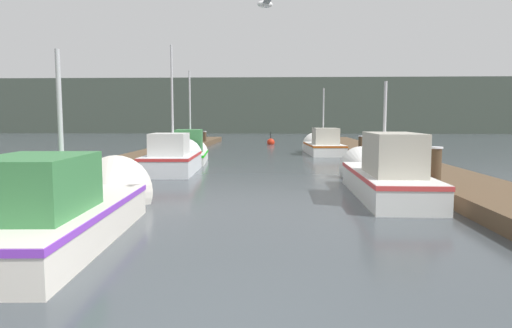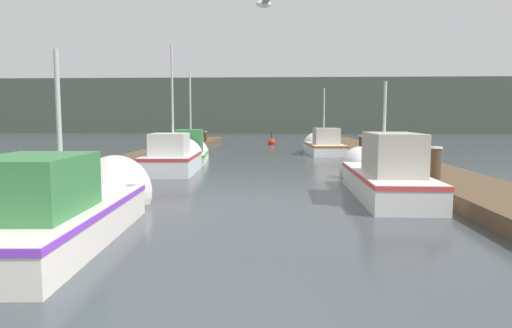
% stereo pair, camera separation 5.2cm
% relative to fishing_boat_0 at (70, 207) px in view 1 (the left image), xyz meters
% --- Properties ---
extents(dock_left, '(2.23, 40.00, 0.36)m').
position_rel_fishing_boat_0_xyz_m(dock_left, '(-2.35, 12.23, -0.29)').
color(dock_left, brown).
rests_on(dock_left, ground_plane).
extents(dock_right, '(2.23, 40.00, 0.36)m').
position_rel_fishing_boat_0_xyz_m(dock_right, '(8.53, 12.23, -0.29)').
color(dock_right, brown).
rests_on(dock_right, ground_plane).
extents(distant_shore_ridge, '(120.00, 16.00, 7.15)m').
position_rel_fishing_boat_0_xyz_m(distant_shore_ridge, '(3.09, 58.96, 3.10)').
color(distant_shore_ridge, '#424C42').
rests_on(distant_shore_ridge, ground_plane).
extents(fishing_boat_0, '(2.07, 5.80, 3.66)m').
position_rel_fishing_boat_0_xyz_m(fishing_boat_0, '(0.00, 0.00, 0.00)').
color(fishing_boat_0, silver).
rests_on(fishing_boat_0, ground_plane).
extents(fishing_boat_1, '(1.63, 6.33, 3.36)m').
position_rel_fishing_boat_0_xyz_m(fishing_boat_1, '(6.39, 4.74, 0.05)').
color(fishing_boat_1, silver).
rests_on(fishing_boat_1, ground_plane).
extents(fishing_boat_2, '(1.92, 4.57, 5.13)m').
position_rel_fishing_boat_0_xyz_m(fishing_boat_2, '(-0.29, 9.39, 0.02)').
color(fishing_boat_2, silver).
rests_on(fishing_boat_2, ground_plane).
extents(fishing_boat_3, '(1.84, 4.48, 4.57)m').
position_rel_fishing_boat_0_xyz_m(fishing_boat_3, '(-0.38, 13.17, -0.00)').
color(fishing_boat_3, silver).
rests_on(fishing_boat_3, ground_plane).
extents(fishing_boat_4, '(2.03, 5.36, 4.18)m').
position_rel_fishing_boat_0_xyz_m(fishing_boat_4, '(6.16, 18.39, -0.02)').
color(fishing_boat_4, silver).
rests_on(fishing_boat_4, ground_plane).
extents(mooring_piling_0, '(0.27, 0.27, 1.13)m').
position_rel_fishing_boat_0_xyz_m(mooring_piling_0, '(-1.31, 11.10, 0.10)').
color(mooring_piling_0, '#473523').
rests_on(mooring_piling_0, ground_plane).
extents(mooring_piling_1, '(0.36, 0.36, 1.32)m').
position_rel_fishing_boat_0_xyz_m(mooring_piling_1, '(7.34, 3.39, 0.20)').
color(mooring_piling_1, '#473523').
rests_on(mooring_piling_1, ground_plane).
extents(mooring_piling_2, '(0.25, 0.25, 1.22)m').
position_rel_fishing_boat_0_xyz_m(mooring_piling_2, '(7.36, 13.03, 0.14)').
color(mooring_piling_2, '#473523').
rests_on(mooring_piling_2, ground_plane).
extents(mooring_piling_3, '(0.26, 0.26, 1.07)m').
position_rel_fishing_boat_0_xyz_m(mooring_piling_3, '(-1.45, 24.20, 0.07)').
color(mooring_piling_3, '#473523').
rests_on(mooring_piling_3, ground_plane).
extents(channel_buoy, '(0.58, 0.58, 1.08)m').
position_rel_fishing_boat_0_xyz_m(channel_buoy, '(3.15, 27.07, -0.30)').
color(channel_buoy, red).
rests_on(channel_buoy, ground_plane).
extents(seagull_lead, '(0.31, 0.56, 0.12)m').
position_rel_fishing_boat_0_xyz_m(seagull_lead, '(3.35, 0.64, 3.53)').
color(seagull_lead, white).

